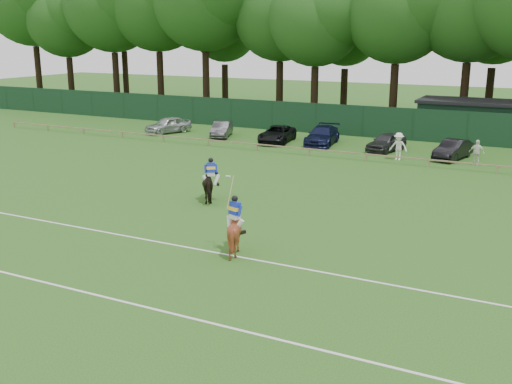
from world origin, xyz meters
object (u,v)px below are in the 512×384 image
Objects in this scene: horse_dark at (211,185)px; suv_black at (277,134)px; horse_chestnut at (235,231)px; utility_shed at (473,119)px; sedan_navy at (322,136)px; spectator_mid at (477,152)px; sedan_silver at (168,125)px; estate_black at (453,150)px; sedan_grey at (222,129)px; hatch_grey at (386,142)px; spectator_left at (399,146)px.

suv_black is (-4.01, 16.48, -0.19)m from horse_dark.
horse_dark is 1.14× the size of horse_chestnut.
horse_dark is 0.23× the size of utility_shed.
sedan_navy is 11.45m from spectator_mid.
sedan_silver is 22.96m from estate_black.
horse_chestnut is at bearing -79.03° from sedan_grey.
sedan_navy is 2.93× the size of spectator_mid.
estate_black is 2.05m from spectator_mid.
sedan_grey is 0.97× the size of estate_black.
sedan_silver is 0.89× the size of suv_black.
hatch_grey is 0.99× the size of estate_black.
horse_dark reaches higher than spectator_mid.
horse_chestnut is 28.89m from sedan_silver.
spectator_left reaches higher than sedan_grey.
horse_chestnut is 26.30m from sedan_grey.
suv_black is (-8.52, 22.30, -0.22)m from horse_chestnut.
horse_dark is at bearing -31.60° from horse_chestnut.
utility_shed is (23.03, 8.42, 0.86)m from sedan_silver.
spectator_mid is at bearing 8.25° from spectator_left.
sedan_grey is (4.94, 0.34, -0.06)m from sedan_silver.
suv_black is (9.95, 0.08, -0.05)m from sedan_silver.
estate_black is at bearing -10.25° from suv_black.
utility_shed is (9.07, 24.82, 0.73)m from horse_dark.
estate_black is at bearing -90.48° from utility_shed.
spectator_mid is at bearing -81.26° from utility_shed.
horse_dark is 26.44m from utility_shed.
sedan_grey is at bearing 175.55° from sedan_navy.
sedan_navy is at bearing 176.27° from spectator_mid.
horse_dark reaches higher than sedan_silver.
spectator_mid is (6.26, -1.94, 0.15)m from hatch_grey.
hatch_grey is at bearing 22.82° from sedan_silver.
sedan_grey is 2.33× the size of spectator_mid.
sedan_silver is at bearing 172.43° from suv_black.
sedan_navy is (-5.10, 22.91, -0.16)m from horse_chestnut.
horse_dark reaches higher than hatch_grey.
hatch_grey is at bearing 120.20° from spectator_left.
sedan_silver is 4.96m from sedan_grey.
sedan_silver is 0.84× the size of sedan_navy.
horse_dark is 0.41× the size of sedan_navy.
spectator_left is at bearing -73.22° from horse_chestnut.
spectator_mid is 0.19× the size of utility_shed.
horse_dark reaches higher than estate_black.
horse_dark is 18.34m from estate_black.
sedan_navy is 9.65m from estate_black.
suv_black is at bearing -147.49° from utility_shed.
spectator_mid is (11.21, -2.35, 0.12)m from sedan_navy.
horse_dark is at bearing -110.08° from utility_shed.
utility_shed reaches higher than horse_dark.
hatch_grey is (18.32, 0.28, -0.03)m from sedan_silver.
estate_black is at bearing -22.38° from sedan_grey.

